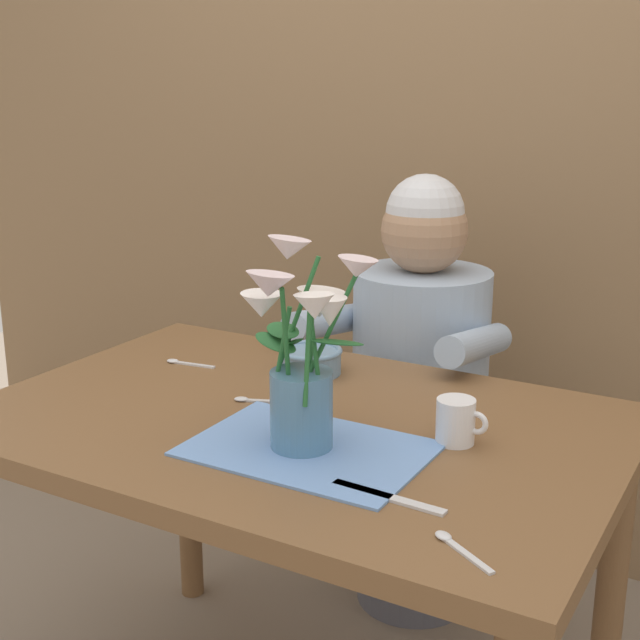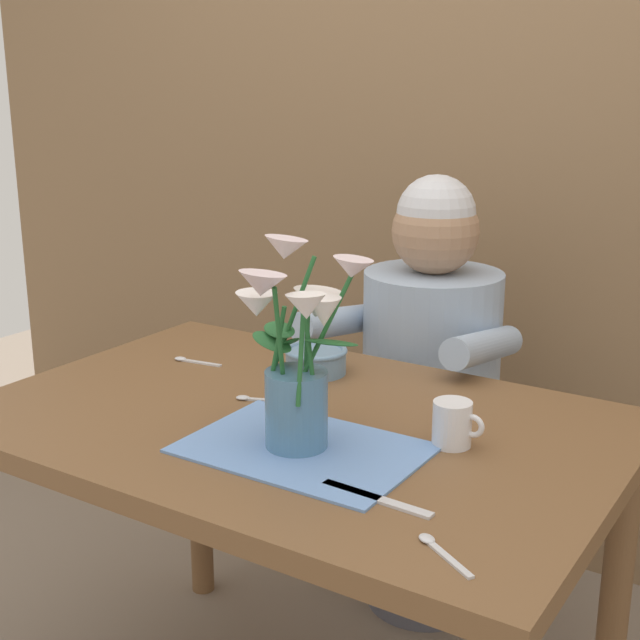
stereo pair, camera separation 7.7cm
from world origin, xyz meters
TOP-DOWN VIEW (x-y plane):
  - wood_panel_backdrop at (0.00, 1.05)m, footprint 4.00×0.10m
  - dining_table at (0.00, 0.00)m, footprint 1.20×0.80m
  - seated_person at (-0.01, 0.62)m, footprint 0.45×0.47m
  - striped_placemat at (0.10, -0.12)m, footprint 0.40×0.28m
  - flower_vase at (0.09, -0.11)m, footprint 0.23×0.26m
  - ceramic_bowl at (-0.10, 0.23)m, footprint 0.14×0.14m
  - dinner_knife at (0.29, -0.21)m, footprint 0.19×0.03m
  - ceramic_mug at (0.31, 0.04)m, footprint 0.09×0.07m
  - spoon_0 at (0.43, -0.29)m, footprint 0.11×0.08m
  - spoon_1 at (-0.11, 0.03)m, footprint 0.12×0.06m
  - spoon_2 at (-0.38, 0.14)m, footprint 0.12×0.03m

SIDE VIEW (x-z plane):
  - seated_person at x=-0.01m, z-range 0.00..1.13m
  - dining_table at x=0.00m, z-range 0.27..1.01m
  - striped_placemat at x=0.10m, z-range 0.74..0.74m
  - dinner_knife at x=0.29m, z-range 0.74..0.74m
  - spoon_0 at x=0.43m, z-range 0.74..0.75m
  - spoon_1 at x=-0.11m, z-range 0.74..0.75m
  - spoon_2 at x=-0.38m, z-range 0.74..0.75m
  - ceramic_bowl at x=-0.10m, z-range 0.74..0.80m
  - ceramic_mug at x=0.31m, z-range 0.74..0.82m
  - flower_vase at x=0.09m, z-range 0.73..1.09m
  - wood_panel_backdrop at x=0.00m, z-range 0.00..2.50m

